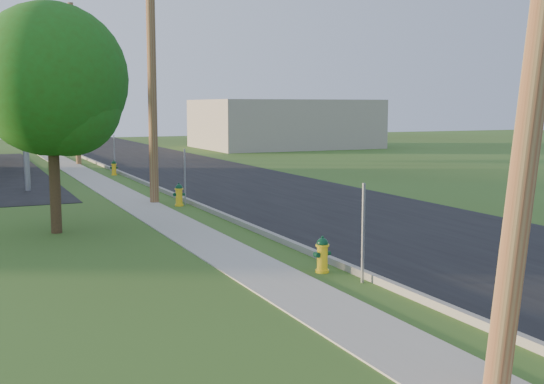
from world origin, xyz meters
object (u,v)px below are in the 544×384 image
object	(u,v)px
utility_pole_mid	(152,65)
hydrant_near	(322,255)
price_pylon	(22,58)
hydrant_far	(114,168)
tree_verge	(55,85)
hydrant_mid	(179,195)
utility_pole_far	(75,84)

from	to	relation	value
utility_pole_mid	hydrant_near	size ratio (longest dim) A/B	12.56
price_pylon	hydrant_far	size ratio (longest dim) A/B	9.00
utility_pole_mid	tree_verge	world-z (taller)	utility_pole_mid
hydrant_mid	price_pylon	bearing A→B (deg)	123.92
tree_verge	hydrant_near	distance (m)	9.03
hydrant_mid	utility_pole_far	bearing A→B (deg)	91.72
hydrant_near	hydrant_far	world-z (taller)	hydrant_near
price_pylon	hydrant_near	size ratio (longest dim) A/B	8.78
utility_pole_mid	price_pylon	distance (m)	6.76
utility_pole_mid	utility_pole_far	size ratio (longest dim) A/B	1.03
price_pylon	tree_verge	world-z (taller)	price_pylon
hydrant_near	hydrant_mid	bearing A→B (deg)	89.80
utility_pole_mid	hydrant_near	xyz separation A→B (m)	(0.54, -11.71, -4.57)
utility_pole_far	hydrant_far	distance (m)	8.69
hydrant_mid	tree_verge	bearing A→B (deg)	-141.27
utility_pole_far	hydrant_mid	xyz separation A→B (m)	(0.58, -19.16, -4.41)
tree_verge	utility_pole_far	bearing A→B (deg)	80.26
utility_pole_mid	tree_verge	bearing A→B (deg)	-129.42
utility_pole_far	utility_pole_mid	bearing A→B (deg)	-90.00
utility_pole_far	hydrant_mid	world-z (taller)	utility_pole_far
price_pylon	tree_verge	xyz separation A→B (m)	(-0.01, -10.25, -1.39)
utility_pole_far	hydrant_far	bearing A→B (deg)	-84.76
utility_pole_far	hydrant_mid	bearing A→B (deg)	-88.28
utility_pole_mid	tree_verge	distance (m)	6.22
utility_pole_mid	price_pylon	bearing A→B (deg)	125.34
utility_pole_far	hydrant_near	bearing A→B (deg)	-88.96
tree_verge	hydrant_near	xyz separation A→B (m)	(4.45, -6.96, -3.66)
utility_pole_far	hydrant_near	world-z (taller)	utility_pole_far
tree_verge	hydrant_far	bearing A→B (deg)	73.32
hydrant_near	price_pylon	bearing A→B (deg)	104.46
utility_pole_far	price_pylon	distance (m)	13.11
price_pylon	tree_verge	distance (m)	10.35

